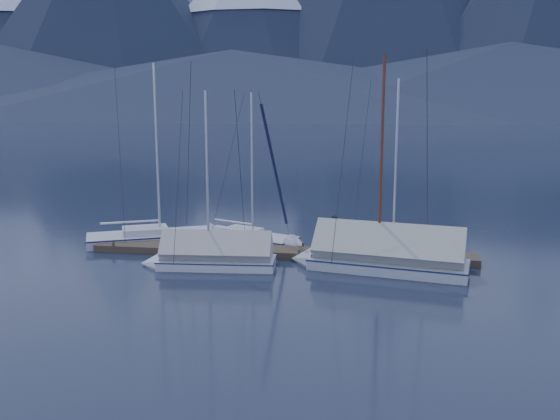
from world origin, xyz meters
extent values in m
plane|color=black|center=(0.00, 0.00, 0.00)|extent=(1000.00, 1000.00, 0.00)
cone|color=#475675|center=(-260.00, 420.00, 65.00)|extent=(308.00, 308.00, 130.00)
cone|color=#475675|center=(-110.00, 440.00, 75.00)|extent=(352.00, 352.00, 150.00)
cone|color=#475675|center=(40.00, 430.00, 70.00)|extent=(330.00, 330.00, 140.00)
cone|color=#192133|center=(-140.00, 285.00, 57.50)|extent=(190.00, 190.00, 115.00)
cone|color=#192133|center=(-65.00, 295.00, 45.00)|extent=(171.00, 171.00, 90.00)
cone|color=#192133|center=(90.00, 290.00, 55.00)|extent=(190.00, 190.00, 110.00)
cone|color=#192133|center=(-180.00, 250.00, 17.50)|extent=(364.00, 364.00, 35.00)
cone|color=#192133|center=(-60.00, 240.00, 15.00)|extent=(416.00, 416.00, 30.00)
cone|color=#192133|center=(60.00, 245.00, 16.00)|extent=(390.00, 390.00, 32.00)
cube|color=#382D23|center=(0.00, 2.00, 0.17)|extent=(18.00, 1.50, 0.34)
cube|color=black|center=(-6.00, 2.00, -0.05)|extent=(3.00, 1.30, 0.30)
cube|color=black|center=(0.00, 2.00, -0.05)|extent=(3.00, 1.30, 0.30)
cube|color=black|center=(6.00, 2.00, -0.05)|extent=(3.00, 1.30, 0.30)
cylinder|color=#382D23|center=(-8.00, 2.70, 0.35)|extent=(0.12, 0.12, 0.35)
cylinder|color=#382D23|center=(-8.00, 1.30, 0.35)|extent=(0.12, 0.12, 0.35)
cylinder|color=#382D23|center=(-5.00, 2.70, 0.35)|extent=(0.12, 0.12, 0.35)
cylinder|color=#382D23|center=(-5.00, 1.30, 0.35)|extent=(0.12, 0.12, 0.35)
cylinder|color=#382D23|center=(-2.00, 2.70, 0.35)|extent=(0.12, 0.12, 0.35)
cylinder|color=#382D23|center=(-2.00, 1.30, 0.35)|extent=(0.12, 0.12, 0.35)
cylinder|color=#382D23|center=(1.00, 2.70, 0.35)|extent=(0.12, 0.12, 0.35)
cylinder|color=#382D23|center=(1.00, 1.30, 0.35)|extent=(0.12, 0.12, 0.35)
cylinder|color=#382D23|center=(4.00, 2.70, 0.35)|extent=(0.12, 0.12, 0.35)
cylinder|color=#382D23|center=(4.00, 1.30, 0.35)|extent=(0.12, 0.12, 0.35)
cylinder|color=#382D23|center=(7.00, 2.70, 0.35)|extent=(0.12, 0.12, 0.35)
cylinder|color=#382D23|center=(7.00, 1.30, 0.35)|extent=(0.12, 0.12, 0.35)
cube|color=silver|center=(-7.00, 3.72, 0.13)|extent=(6.71, 4.73, 0.71)
cube|color=silver|center=(-7.00, 3.72, -0.19)|extent=(5.42, 3.45, 0.32)
cube|color=#181D48|center=(-7.00, 3.72, 0.43)|extent=(6.78, 4.78, 0.06)
cone|color=silver|center=(-3.68, 5.33, 0.13)|extent=(1.96, 2.36, 2.05)
cube|color=silver|center=(-7.29, 3.58, 0.64)|extent=(2.68, 2.33, 0.32)
cylinder|color=#B2B7BF|center=(-6.61, 3.90, 4.76)|extent=(0.13, 0.13, 8.56)
cylinder|color=#B2B7BF|center=(-7.96, 3.25, 1.12)|extent=(2.64, 1.35, 0.10)
cylinder|color=#26262B|center=(-5.17, 4.61, 4.76)|extent=(1.44, 2.92, 8.57)
cube|color=silver|center=(-2.16, 4.64, 0.11)|extent=(5.67, 3.79, 0.59)
cube|color=silver|center=(-2.16, 4.64, -0.16)|extent=(4.61, 2.73, 0.27)
cube|color=navy|center=(-2.16, 4.64, 0.36)|extent=(5.73, 3.83, 0.05)
cone|color=silver|center=(0.69, 3.41, 0.11)|extent=(1.59, 1.98, 1.73)
cube|color=silver|center=(-2.41, 4.75, 0.54)|extent=(2.24, 1.91, 0.27)
cylinder|color=#B2B7BF|center=(-1.83, 4.50, 4.01)|extent=(0.11, 0.11, 7.20)
cylinder|color=#B2B7BF|center=(-2.99, 5.00, 0.95)|extent=(2.26, 1.04, 0.08)
cylinder|color=#26262B|center=(-0.59, 3.96, 4.01)|extent=(1.10, 2.51, 7.21)
cube|color=silver|center=(4.90, 3.95, 0.12)|extent=(6.11, 3.07, 0.64)
cube|color=silver|center=(4.90, 3.95, -0.18)|extent=(5.08, 2.04, 0.29)
cube|color=navy|center=(4.90, 3.95, 0.39)|extent=(6.17, 3.10, 0.06)
cone|color=silver|center=(8.19, 3.28, 0.12)|extent=(1.42, 2.04, 1.87)
cube|color=silver|center=(4.62, 4.01, 0.58)|extent=(2.27, 1.74, 0.29)
cylinder|color=#B2B7BF|center=(5.28, 3.87, 4.33)|extent=(0.12, 0.12, 7.78)
cylinder|color=#B2B7BF|center=(3.95, 4.14, 1.02)|extent=(2.59, 0.61, 0.09)
cylinder|color=#26262B|center=(6.71, 3.58, 4.33)|extent=(0.61, 2.89, 7.79)
cube|color=silver|center=(4.99, 0.36, 0.13)|extent=(6.97, 3.55, 0.71)
cube|color=silver|center=(4.99, 0.36, -0.19)|extent=(5.80, 2.32, 0.32)
cube|color=navy|center=(4.99, 0.36, 0.43)|extent=(7.04, 3.58, 0.06)
cone|color=silver|center=(1.24, 1.07, 0.13)|extent=(1.58, 2.44, 2.27)
cylinder|color=#592819|center=(4.56, 0.44, 4.77)|extent=(0.13, 0.13, 8.58)
cylinder|color=#592819|center=(6.04, 0.16, 1.13)|extent=(2.96, 0.65, 0.10)
cylinder|color=#26262B|center=(2.93, 0.75, 4.77)|extent=(0.64, 3.30, 8.59)
cube|color=#A3A499|center=(4.99, 0.36, 0.91)|extent=(6.65, 3.53, 2.40)
cube|color=silver|center=(-2.42, -0.35, 0.11)|extent=(5.18, 2.22, 0.60)
cube|color=silver|center=(-2.42, -0.35, -0.16)|extent=(4.36, 1.35, 0.27)
cube|color=navy|center=(-2.42, -0.35, 0.36)|extent=(5.24, 2.24, 0.05)
cone|color=silver|center=(-5.34, -0.59, 0.11)|extent=(1.13, 1.81, 1.73)
cylinder|color=#B2B7BF|center=(-2.78, -0.38, 4.01)|extent=(0.11, 0.11, 7.22)
cylinder|color=#B2B7BF|center=(-1.52, -0.27, 0.95)|extent=(2.27, 0.27, 0.08)
cylinder|color=#26262B|center=(-4.03, -0.48, 4.01)|extent=(0.23, 2.54, 7.22)
cube|color=#A5A39A|center=(-2.42, -0.35, 0.77)|extent=(4.94, 2.23, 1.84)
imported|color=black|center=(2.58, 1.92, 1.19)|extent=(0.46, 0.65, 1.70)
camera|label=1|loc=(4.27, -24.72, 7.16)|focal=38.00mm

